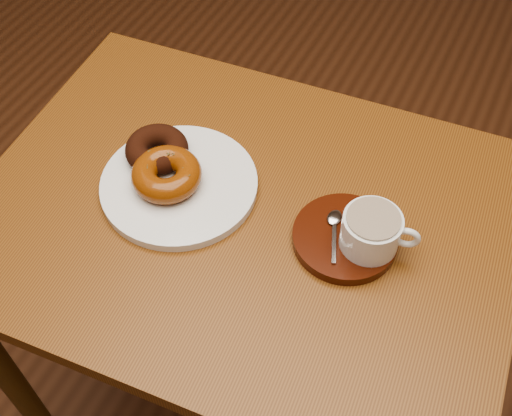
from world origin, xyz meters
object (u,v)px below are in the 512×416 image
at_px(donut_plate, 179,184).
at_px(saucer, 345,238).
at_px(coffee_cup, 372,231).
at_px(cafe_table, 245,257).

distance_m(donut_plate, saucer, 0.27).
relative_size(donut_plate, coffee_cup, 2.20).
xyz_separation_m(donut_plate, coffee_cup, (0.31, 0.02, 0.04)).
xyz_separation_m(donut_plate, saucer, (0.27, 0.02, 0.00)).
xyz_separation_m(cafe_table, donut_plate, (-0.11, -0.00, 0.13)).
bearing_deg(coffee_cup, cafe_table, 174.10).
height_order(cafe_table, saucer, saucer).
distance_m(saucer, coffee_cup, 0.05).
xyz_separation_m(cafe_table, coffee_cup, (0.19, 0.02, 0.17)).
relative_size(cafe_table, saucer, 5.61).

